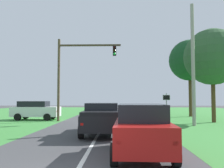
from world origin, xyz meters
TOP-DOWN VIEW (x-y plane):
  - ground_plane at (0.00, 9.16)m, footprint 120.00×120.00m
  - red_suv_near at (2.05, 3.46)m, footprint 2.23×4.57m
  - pickup_truck_lead at (0.22, 8.83)m, footprint 2.37×5.61m
  - traffic_light at (-2.98, 17.20)m, footprint 5.97×0.40m
  - keep_moving_sign at (5.04, 14.17)m, footprint 0.60×0.09m
  - oak_tree_right at (9.61, 16.33)m, footprint 5.04×5.04m
  - crossing_suv_far at (-7.04, 18.55)m, footprint 4.62×2.22m
  - utility_pole_right at (7.05, 13.57)m, footprint 0.28×0.28m
  - extra_tree_1 at (9.66, 23.45)m, footprint 4.85×4.85m

SIDE VIEW (x-z plane):
  - ground_plane at x=0.00m, z-range 0.00..0.00m
  - pickup_truck_lead at x=0.22m, z-range 0.03..1.87m
  - crossing_suv_far at x=-7.04m, z-range 0.05..1.89m
  - red_suv_near at x=2.05m, z-range 0.05..1.93m
  - keep_moving_sign at x=5.04m, z-range 0.35..2.89m
  - utility_pole_right at x=7.05m, z-range 0.00..9.60m
  - traffic_light at x=-2.98m, z-range 1.12..8.86m
  - oak_tree_right at x=9.61m, z-range 1.64..9.99m
  - extra_tree_1 at x=9.66m, z-range 2.09..11.17m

